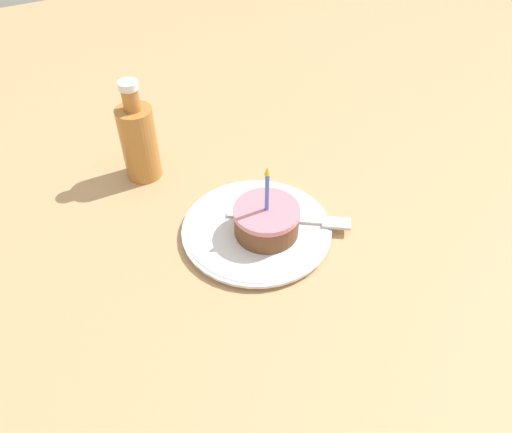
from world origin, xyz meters
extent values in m
cube|color=tan|center=(0.00, 0.00, -0.02)|extent=(2.40, 2.40, 0.04)
cylinder|color=silver|center=(0.00, 0.03, 0.01)|extent=(0.22, 0.22, 0.01)
cylinder|color=silver|center=(0.00, 0.03, 0.01)|extent=(0.24, 0.24, 0.01)
cylinder|color=brown|center=(0.01, 0.01, 0.03)|extent=(0.10, 0.10, 0.04)
cylinder|color=#D17A8C|center=(0.01, 0.01, 0.06)|extent=(0.10, 0.10, 0.01)
cylinder|color=#4C72E0|center=(0.01, 0.01, 0.09)|extent=(0.01, 0.01, 0.07)
cone|color=yellow|center=(0.01, 0.01, 0.13)|extent=(0.01, 0.01, 0.01)
cube|color=silver|center=(0.03, 0.03, 0.02)|extent=(0.13, 0.10, 0.00)
cube|color=silver|center=(0.11, -0.03, 0.02)|extent=(0.05, 0.05, 0.00)
cylinder|color=#B27233|center=(-0.11, 0.25, 0.07)|extent=(0.06, 0.06, 0.13)
cylinder|color=#B27233|center=(-0.11, 0.25, 0.15)|extent=(0.03, 0.03, 0.04)
cylinder|color=white|center=(-0.11, 0.25, 0.18)|extent=(0.03, 0.03, 0.01)
camera|label=1|loc=(-0.26, -0.46, 0.56)|focal=35.00mm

